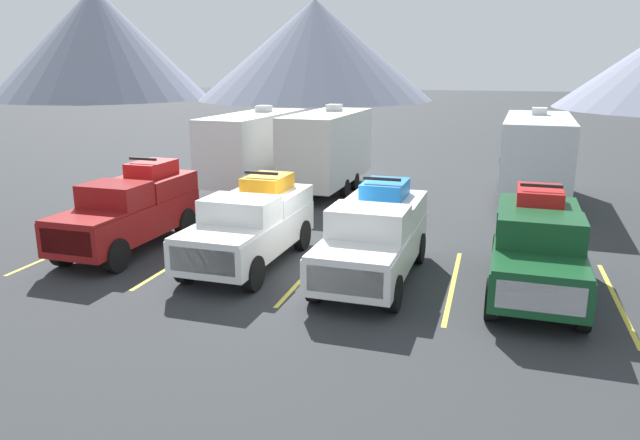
{
  "coord_description": "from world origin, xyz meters",
  "views": [
    {
      "loc": [
        4.7,
        -15.2,
        5.56
      ],
      "look_at": [
        0.0,
        0.85,
        1.2
      ],
      "focal_mm": 33.7,
      "sensor_mm": 36.0,
      "label": 1
    }
  ],
  "objects_px": {
    "pickup_truck_a": "(132,209)",
    "pickup_truck_c": "(375,235)",
    "pickup_truck_b": "(251,223)",
    "camper_trailer_a": "(255,145)",
    "camper_trailer_b": "(327,147)",
    "camper_trailer_c": "(536,154)",
    "pickup_truck_d": "(537,245)"
  },
  "relations": [
    {
      "from": "pickup_truck_d",
      "to": "camper_trailer_b",
      "type": "height_order",
      "value": "camper_trailer_b"
    },
    {
      "from": "pickup_truck_a",
      "to": "camper_trailer_b",
      "type": "distance_m",
      "value": 10.53
    },
    {
      "from": "pickup_truck_d",
      "to": "camper_trailer_c",
      "type": "xyz_separation_m",
      "value": [
        0.46,
        10.8,
        0.79
      ]
    },
    {
      "from": "pickup_truck_c",
      "to": "camper_trailer_c",
      "type": "distance_m",
      "value": 11.87
    },
    {
      "from": "pickup_truck_d",
      "to": "camper_trailer_c",
      "type": "distance_m",
      "value": 10.84
    },
    {
      "from": "pickup_truck_b",
      "to": "camper_trailer_a",
      "type": "distance_m",
      "value": 11.03
    },
    {
      "from": "pickup_truck_a",
      "to": "pickup_truck_c",
      "type": "height_order",
      "value": "pickup_truck_a"
    },
    {
      "from": "pickup_truck_c",
      "to": "pickup_truck_d",
      "type": "relative_size",
      "value": 0.98
    },
    {
      "from": "pickup_truck_a",
      "to": "pickup_truck_d",
      "type": "distance_m",
      "value": 11.77
    },
    {
      "from": "pickup_truck_a",
      "to": "pickup_truck_b",
      "type": "distance_m",
      "value": 4.08
    },
    {
      "from": "pickup_truck_a",
      "to": "pickup_truck_c",
      "type": "bearing_deg",
      "value": -3.84
    },
    {
      "from": "pickup_truck_b",
      "to": "camper_trailer_c",
      "type": "distance_m",
      "value": 13.46
    },
    {
      "from": "pickup_truck_b",
      "to": "camper_trailer_a",
      "type": "xyz_separation_m",
      "value": [
        -4.07,
        10.22,
        0.78
      ]
    },
    {
      "from": "pickup_truck_a",
      "to": "pickup_truck_c",
      "type": "xyz_separation_m",
      "value": [
        7.69,
        -0.52,
        -0.07
      ]
    },
    {
      "from": "pickup_truck_c",
      "to": "pickup_truck_d",
      "type": "height_order",
      "value": "pickup_truck_d"
    },
    {
      "from": "camper_trailer_b",
      "to": "pickup_truck_b",
      "type": "bearing_deg",
      "value": -86.56
    },
    {
      "from": "pickup_truck_d",
      "to": "camper_trailer_c",
      "type": "relative_size",
      "value": 0.66
    },
    {
      "from": "pickup_truck_d",
      "to": "camper_trailer_a",
      "type": "xyz_separation_m",
      "value": [
        -11.77,
        10.34,
        0.74
      ]
    },
    {
      "from": "pickup_truck_b",
      "to": "pickup_truck_d",
      "type": "xyz_separation_m",
      "value": [
        7.69,
        -0.12,
        0.04
      ]
    },
    {
      "from": "pickup_truck_b",
      "to": "pickup_truck_a",
      "type": "bearing_deg",
      "value": 176.31
    },
    {
      "from": "pickup_truck_c",
      "to": "camper_trailer_a",
      "type": "relative_size",
      "value": 0.64
    },
    {
      "from": "camper_trailer_a",
      "to": "camper_trailer_b",
      "type": "xyz_separation_m",
      "value": [
        3.46,
        -0.03,
        0.06
      ]
    },
    {
      "from": "pickup_truck_a",
      "to": "camper_trailer_c",
      "type": "height_order",
      "value": "camper_trailer_c"
    },
    {
      "from": "pickup_truck_b",
      "to": "camper_trailer_c",
      "type": "bearing_deg",
      "value": 52.66
    },
    {
      "from": "pickup_truck_a",
      "to": "camper_trailer_a",
      "type": "xyz_separation_m",
      "value": [
        -0.0,
        9.96,
        0.69
      ]
    },
    {
      "from": "camper_trailer_a",
      "to": "camper_trailer_b",
      "type": "bearing_deg",
      "value": -0.58
    },
    {
      "from": "pickup_truck_b",
      "to": "camper_trailer_a",
      "type": "bearing_deg",
      "value": 111.74
    },
    {
      "from": "pickup_truck_b",
      "to": "camper_trailer_c",
      "type": "height_order",
      "value": "camper_trailer_c"
    },
    {
      "from": "pickup_truck_b",
      "to": "pickup_truck_c",
      "type": "height_order",
      "value": "pickup_truck_c"
    },
    {
      "from": "pickup_truck_d",
      "to": "pickup_truck_a",
      "type": "bearing_deg",
      "value": 178.15
    },
    {
      "from": "pickup_truck_b",
      "to": "camper_trailer_b",
      "type": "relative_size",
      "value": 0.7
    },
    {
      "from": "pickup_truck_c",
      "to": "pickup_truck_d",
      "type": "xyz_separation_m",
      "value": [
        4.08,
        0.14,
        0.03
      ]
    }
  ]
}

